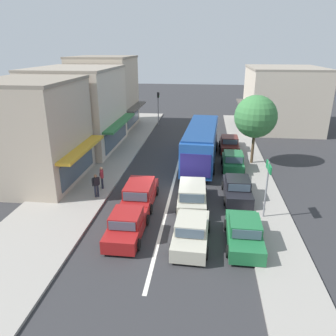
% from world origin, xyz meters
% --- Properties ---
extents(ground_plane, '(140.00, 140.00, 0.00)m').
position_xyz_m(ground_plane, '(0.00, 0.00, 0.00)').
color(ground_plane, '#2D2D30').
extents(lane_centre_line, '(0.20, 28.00, 0.01)m').
position_xyz_m(lane_centre_line, '(0.00, 4.00, 0.00)').
color(lane_centre_line, silver).
rests_on(lane_centre_line, ground).
extents(sidewalk_left, '(5.20, 44.00, 0.14)m').
position_xyz_m(sidewalk_left, '(-6.80, 6.00, 0.07)').
color(sidewalk_left, gray).
rests_on(sidewalk_left, ground).
extents(kerb_right, '(2.80, 44.00, 0.12)m').
position_xyz_m(kerb_right, '(6.20, 6.00, 0.06)').
color(kerb_right, gray).
rests_on(kerb_right, ground).
extents(shopfront_corner_near, '(7.23, 7.67, 7.62)m').
position_xyz_m(shopfront_corner_near, '(-10.18, 1.31, 3.80)').
color(shopfront_corner_near, '#B2A38E').
rests_on(shopfront_corner_near, ground).
extents(shopfront_mid_block, '(8.36, 9.45, 7.89)m').
position_xyz_m(shopfront_mid_block, '(-10.18, 10.10, 3.94)').
color(shopfront_mid_block, beige).
rests_on(shopfront_mid_block, ground).
extents(shopfront_far_end, '(7.84, 7.91, 8.61)m').
position_xyz_m(shopfront_far_end, '(-10.18, 18.96, 4.30)').
color(shopfront_far_end, '#B2A38E').
rests_on(shopfront_far_end, ground).
extents(building_right_far, '(9.39, 10.64, 7.39)m').
position_xyz_m(building_right_far, '(11.48, 21.53, 3.69)').
color(building_right_far, beige).
rests_on(building_right_far, ground).
extents(city_bus, '(3.16, 10.97, 3.23)m').
position_xyz_m(city_bus, '(1.93, 7.19, 1.88)').
color(city_bus, '#1E4C99').
rests_on(city_bus, ground).
extents(wagon_adjacent_lane_trail, '(2.04, 4.55, 1.58)m').
position_xyz_m(wagon_adjacent_lane_trail, '(1.57, -1.50, 0.75)').
color(wagon_adjacent_lane_trail, '#B7B29E').
rests_on(wagon_adjacent_lane_trail, ground).
extents(wagon_behind_bus_mid, '(1.96, 4.51, 1.58)m').
position_xyz_m(wagon_behind_bus_mid, '(-1.81, -1.67, 0.75)').
color(wagon_behind_bus_mid, maroon).
rests_on(wagon_behind_bus_mid, ground).
extents(sedan_queue_gap_filler, '(1.91, 4.21, 1.47)m').
position_xyz_m(sedan_queue_gap_filler, '(-1.77, -5.54, 0.66)').
color(sedan_queue_gap_filler, maroon).
rests_on(sedan_queue_gap_filler, ground).
extents(sedan_behind_bus_near, '(2.01, 4.26, 1.47)m').
position_xyz_m(sedan_behind_bus_near, '(1.72, -5.85, 0.66)').
color(sedan_behind_bus_near, '#B7B29E').
rests_on(sedan_behind_bus_near, ground).
extents(parked_sedan_kerb_front, '(1.92, 4.21, 1.47)m').
position_xyz_m(parked_sedan_kerb_front, '(4.46, -5.61, 0.66)').
color(parked_sedan_kerb_front, '#1E6638').
rests_on(parked_sedan_kerb_front, ground).
extents(parked_sedan_kerb_second, '(1.96, 4.23, 1.47)m').
position_xyz_m(parked_sedan_kerb_second, '(4.55, 0.01, 0.66)').
color(parked_sedan_kerb_second, black).
rests_on(parked_sedan_kerb_second, ground).
extents(parked_hatchback_kerb_third, '(1.83, 3.71, 1.54)m').
position_xyz_m(parked_hatchback_kerb_third, '(4.62, 5.50, 0.71)').
color(parked_hatchback_kerb_third, '#1E6638').
rests_on(parked_hatchback_kerb_third, ground).
extents(parked_sedan_kerb_rear, '(1.91, 4.21, 1.47)m').
position_xyz_m(parked_sedan_kerb_rear, '(4.63, 10.82, 0.66)').
color(parked_sedan_kerb_rear, '#561E19').
rests_on(parked_sedan_kerb_rear, ground).
extents(traffic_light_downstreet, '(0.32, 0.24, 4.20)m').
position_xyz_m(traffic_light_downstreet, '(-3.95, 21.35, 2.85)').
color(traffic_light_downstreet, gray).
rests_on(traffic_light_downstreet, ground).
extents(directional_road_sign, '(0.10, 1.40, 3.60)m').
position_xyz_m(directional_road_sign, '(5.92, -2.71, 2.68)').
color(directional_road_sign, gray).
rests_on(directional_road_sign, ground).
extents(street_tree_right, '(3.57, 3.57, 5.98)m').
position_xyz_m(street_tree_right, '(6.39, 7.16, 4.19)').
color(street_tree_right, brown).
rests_on(street_tree_right, ground).
extents(pedestrian_with_handbag_near, '(0.44, 0.64, 1.63)m').
position_xyz_m(pedestrian_with_handbag_near, '(-4.95, 0.22, 1.07)').
color(pedestrian_with_handbag_near, '#232838').
rests_on(pedestrian_with_handbag_near, sidewalk_left).
extents(pedestrian_browsing_midblock, '(0.43, 0.43, 1.63)m').
position_xyz_m(pedestrian_browsing_midblock, '(-4.89, -1.24, 1.07)').
color(pedestrian_browsing_midblock, '#232838').
rests_on(pedestrian_browsing_midblock, sidewalk_left).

